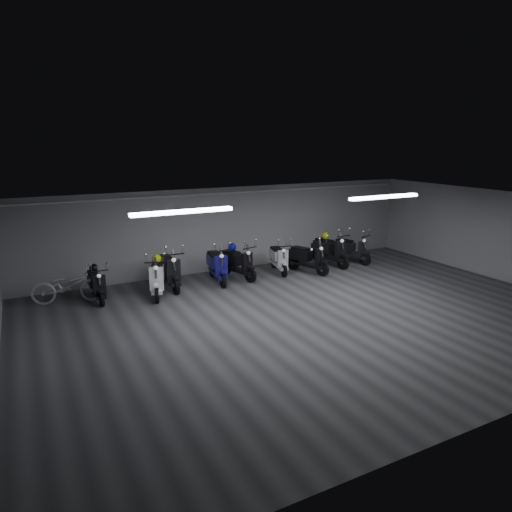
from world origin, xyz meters
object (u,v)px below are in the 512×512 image
scooter_2 (157,272)px  helmet_1 (325,236)px  scooter_9 (352,245)px  helmet_0 (157,259)px  scooter_0 (96,279)px  scooter_5 (237,258)px  scooter_3 (169,264)px  scooter_8 (330,245)px  scooter_7 (308,253)px  helmet_2 (94,268)px  helmet_3 (232,247)px  scooter_6 (279,254)px  bicycle (67,282)px  scooter_4 (217,260)px

scooter_2 → helmet_1: (6.26, 0.65, 0.32)m
scooter_9 → helmet_0: 7.13m
scooter_0 → scooter_5: scooter_5 is taller
scooter_3 → scooter_5: (2.23, -0.03, -0.05)m
scooter_2 → scooter_8: scooter_8 is taller
scooter_0 → helmet_0: scooter_0 is taller
scooter_2 → scooter_3: (0.49, 0.50, 0.03)m
scooter_3 → scooter_7: scooter_3 is taller
scooter_5 → scooter_3: bearing=163.3°
scooter_5 → helmet_1: scooter_5 is taller
scooter_7 → scooter_5: bearing=146.7°
scooter_9 → helmet_2: scooter_9 is taller
scooter_2 → scooter_9: (7.20, 0.35, -0.06)m
scooter_2 → helmet_3: scooter_2 is taller
scooter_3 → scooter_7: bearing=-5.5°
scooter_2 → scooter_6: 4.28m
scooter_3 → helmet_3: 2.19m
scooter_8 → helmet_0: scooter_8 is taller
scooter_0 → scooter_2: (1.61, -0.34, 0.10)m
scooter_6 → helmet_3: scooter_6 is taller
scooter_0 → scooter_6: 5.86m
scooter_2 → scooter_3: scooter_3 is taller
bicycle → scooter_7: bearing=-82.6°
scooter_0 → helmet_2: scooter_0 is taller
scooter_4 → helmet_1: 4.27m
scooter_9 → helmet_1: 1.06m
scooter_0 → scooter_2: size_ratio=0.86×
scooter_8 → scooter_9: scooter_8 is taller
scooter_5 → scooter_6: bearing=-16.0°
scooter_5 → helmet_0: 2.67m
helmet_3 → scooter_6: bearing=-8.8°
scooter_7 → helmet_0: bearing=155.4°
helmet_2 → scooter_4: bearing=-2.7°
scooter_0 → scooter_2: 1.64m
helmet_1 → helmet_2: 7.87m
helmet_0 → helmet_1: bearing=3.7°
helmet_2 → scooter_8: bearing=-1.3°
helmet_1 → scooter_3: bearing=-178.5°
scooter_4 → scooter_5: size_ratio=1.03×
scooter_7 → helmet_0: size_ratio=6.55×
scooter_5 → scooter_8: size_ratio=0.95×
helmet_3 → scooter_7: bearing=-17.1°
helmet_0 → helmet_3: (2.57, 0.46, -0.03)m
scooter_9 → helmet_0: (-7.12, -0.10, 0.36)m
scooter_2 → scooter_8: size_ratio=0.98×
scooter_2 → bicycle: 2.39m
scooter_2 → helmet_3: size_ratio=7.00×
scooter_2 → helmet_0: size_ratio=6.95×
scooter_0 → scooter_6: size_ratio=0.97×
scooter_9 → helmet_3: bearing=157.1°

